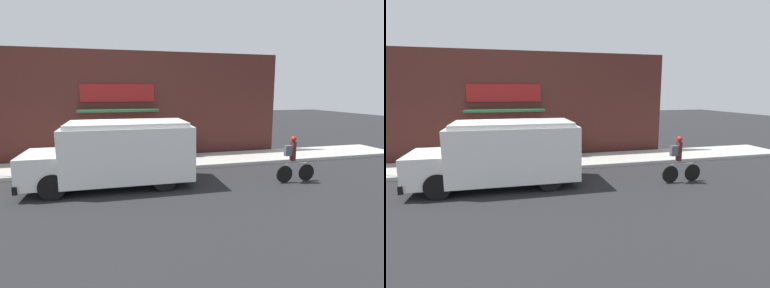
% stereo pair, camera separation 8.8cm
% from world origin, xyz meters
% --- Properties ---
extents(ground_plane, '(70.00, 70.00, 0.00)m').
position_xyz_m(ground_plane, '(0.00, 0.00, 0.00)').
color(ground_plane, '#232326').
extents(sidewalk, '(28.00, 2.43, 0.15)m').
position_xyz_m(sidewalk, '(0.00, 1.21, 0.07)').
color(sidewalk, '#ADAAA3').
rests_on(sidewalk, ground_plane).
extents(storefront, '(16.78, 1.13, 5.03)m').
position_xyz_m(storefront, '(0.01, 2.71, 2.52)').
color(storefront, '#4C231E').
rests_on(storefront, ground_plane).
extents(school_bus, '(5.45, 2.66, 2.19)m').
position_xyz_m(school_bus, '(0.27, -1.47, 1.14)').
color(school_bus, white).
rests_on(school_bus, ground_plane).
extents(cyclist, '(1.50, 0.20, 1.65)m').
position_xyz_m(cyclist, '(6.23, -2.63, 0.81)').
color(cyclist, black).
rests_on(cyclist, ground_plane).
extents(trash_bin, '(0.51, 0.51, 0.92)m').
position_xyz_m(trash_bin, '(3.57, 1.89, 0.61)').
color(trash_bin, '#38383D').
rests_on(trash_bin, sidewalk).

